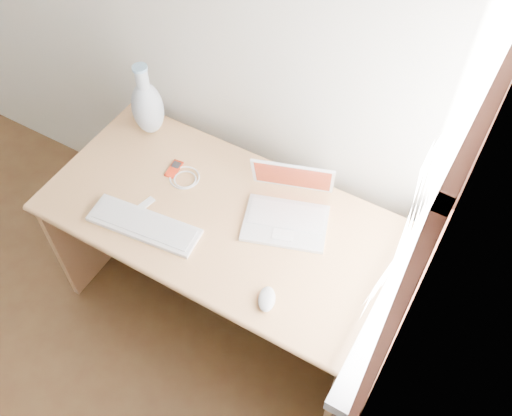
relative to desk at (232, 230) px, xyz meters
The scene contains 9 objects.
window 1.08m from the desk, ahead, with size 0.11×0.99×1.10m.
desk is the anchor object (origin of this frame).
laptop 0.37m from the desk, 10.24° to the left, with size 0.38×0.37×0.22m.
external_keyboard 0.43m from the desk, 127.78° to the right, with size 0.47×0.19×0.02m.
mouse 0.54m from the desk, 42.87° to the right, with size 0.06×0.10×0.04m, color silver.
ipod 0.37m from the desk, behind, with size 0.06×0.10×0.01m.
cable_coil 0.32m from the desk, behind, with size 0.13×0.13×0.01m, color white.
remote 0.41m from the desk, 145.62° to the right, with size 0.03×0.08×0.01m, color white.
vase 0.65m from the desk, 162.27° to the left, with size 0.14×0.14×0.36m.
Camera 1 is at (1.76, 0.19, 2.58)m, focal length 40.00 mm.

